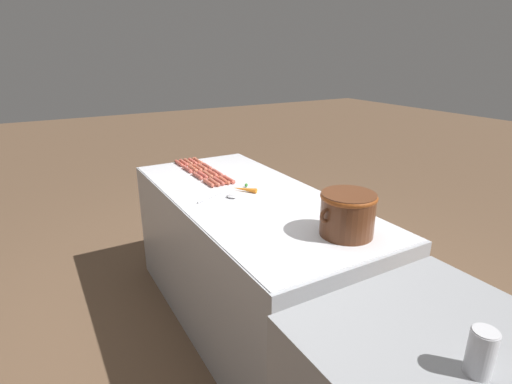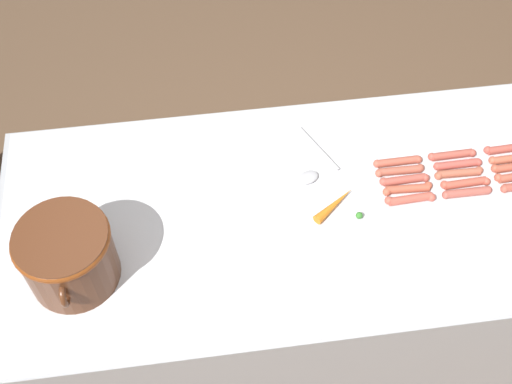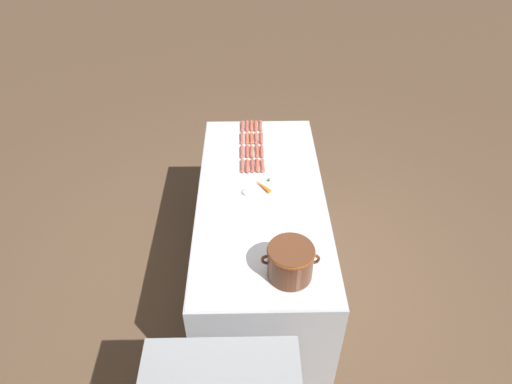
% 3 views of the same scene
% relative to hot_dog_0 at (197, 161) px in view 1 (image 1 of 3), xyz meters
% --- Properties ---
extents(ground_plane, '(20.00, 20.00, 0.00)m').
position_rel_hot_dog_0_xyz_m(ground_plane, '(0.02, 0.89, -0.92)').
color(ground_plane, brown).
extents(griddle_counter, '(0.90, 1.99, 0.90)m').
position_rel_hot_dog_0_xyz_m(griddle_counter, '(0.02, 0.89, -0.47)').
color(griddle_counter, '#ADAFB5').
rests_on(griddle_counter, ground_plane).
extents(hot_dog_0, '(0.03, 0.17, 0.03)m').
position_rel_hot_dog_0_xyz_m(hot_dog_0, '(0.00, 0.00, 0.00)').
color(hot_dog_0, '#B25840').
rests_on(hot_dog_0, griddle_counter).
extents(hot_dog_1, '(0.03, 0.17, 0.03)m').
position_rel_hot_dog_0_xyz_m(hot_dog_1, '(-0.00, 0.19, 0.00)').
color(hot_dog_1, '#AF5141').
rests_on(hot_dog_1, griddle_counter).
extents(hot_dog_2, '(0.03, 0.17, 0.03)m').
position_rel_hot_dog_0_xyz_m(hot_dog_2, '(-0.00, 0.39, 0.00)').
color(hot_dog_2, '#B05347').
rests_on(hot_dog_2, griddle_counter).
extents(hot_dog_3, '(0.03, 0.17, 0.03)m').
position_rel_hot_dog_0_xyz_m(hot_dog_3, '(-0.00, 0.57, 0.00)').
color(hot_dog_3, '#BC5444').
rests_on(hot_dog_3, griddle_counter).
extents(hot_dog_4, '(0.03, 0.17, 0.03)m').
position_rel_hot_dog_0_xyz_m(hot_dog_4, '(0.04, 0.00, 0.00)').
color(hot_dog_4, '#BE5344').
rests_on(hot_dog_4, griddle_counter).
extents(hot_dog_5, '(0.03, 0.17, 0.03)m').
position_rel_hot_dog_0_xyz_m(hot_dog_5, '(0.04, 0.20, 0.00)').
color(hot_dog_5, '#B75742').
rests_on(hot_dog_5, griddle_counter).
extents(hot_dog_6, '(0.03, 0.17, 0.03)m').
position_rel_hot_dog_0_xyz_m(hot_dog_6, '(0.04, 0.38, 0.00)').
color(hot_dog_6, '#BB5340').
rests_on(hot_dog_6, griddle_counter).
extents(hot_dog_7, '(0.03, 0.17, 0.03)m').
position_rel_hot_dog_0_xyz_m(hot_dog_7, '(0.04, 0.57, 0.00)').
color(hot_dog_7, '#BB563E').
rests_on(hot_dog_7, griddle_counter).
extents(hot_dog_8, '(0.03, 0.17, 0.03)m').
position_rel_hot_dog_0_xyz_m(hot_dog_8, '(0.08, -0.00, 0.00)').
color(hot_dog_8, '#B45C44').
rests_on(hot_dog_8, griddle_counter).
extents(hot_dog_9, '(0.03, 0.17, 0.03)m').
position_rel_hot_dog_0_xyz_m(hot_dog_9, '(0.08, 0.20, 0.00)').
color(hot_dog_9, '#B6543E').
rests_on(hot_dog_9, griddle_counter).
extents(hot_dog_10, '(0.03, 0.17, 0.03)m').
position_rel_hot_dog_0_xyz_m(hot_dog_10, '(0.08, 0.39, 0.00)').
color(hot_dog_10, '#B15C44').
rests_on(hot_dog_10, griddle_counter).
extents(hot_dog_11, '(0.03, 0.17, 0.03)m').
position_rel_hot_dog_0_xyz_m(hot_dog_11, '(0.08, 0.57, 0.00)').
color(hot_dog_11, '#B05043').
rests_on(hot_dog_11, griddle_counter).
extents(hot_dog_12, '(0.03, 0.17, 0.03)m').
position_rel_hot_dog_0_xyz_m(hot_dog_12, '(0.12, -0.00, 0.00)').
color(hot_dog_12, '#BB5343').
rests_on(hot_dog_12, griddle_counter).
extents(hot_dog_13, '(0.03, 0.17, 0.03)m').
position_rel_hot_dog_0_xyz_m(hot_dog_13, '(0.11, 0.19, 0.00)').
color(hot_dog_13, '#B95D43').
rests_on(hot_dog_13, griddle_counter).
extents(hot_dog_14, '(0.03, 0.17, 0.03)m').
position_rel_hot_dog_0_xyz_m(hot_dog_14, '(0.11, 0.38, 0.00)').
color(hot_dog_14, '#B84F44').
rests_on(hot_dog_14, griddle_counter).
extents(hot_dog_15, '(0.03, 0.17, 0.03)m').
position_rel_hot_dog_0_xyz_m(hot_dog_15, '(0.11, 0.58, 0.00)').
color(hot_dog_15, '#B05643').
rests_on(hot_dog_15, griddle_counter).
extents(hot_dog_16, '(0.03, 0.17, 0.03)m').
position_rel_hot_dog_0_xyz_m(hot_dog_16, '(0.16, 0.00, 0.00)').
color(hot_dog_16, '#BD4F40').
rests_on(hot_dog_16, griddle_counter).
extents(hot_dog_17, '(0.03, 0.17, 0.03)m').
position_rel_hot_dog_0_xyz_m(hot_dog_17, '(0.16, 0.19, 0.00)').
color(hot_dog_17, '#B44F42').
rests_on(hot_dog_17, griddle_counter).
extents(hot_dog_18, '(0.03, 0.17, 0.03)m').
position_rel_hot_dog_0_xyz_m(hot_dog_18, '(0.16, 0.39, 0.00)').
color(hot_dog_18, '#B05042').
rests_on(hot_dog_18, griddle_counter).
extents(hot_dog_19, '(0.03, 0.17, 0.03)m').
position_rel_hot_dog_0_xyz_m(hot_dog_19, '(0.15, 0.57, 0.00)').
color(hot_dog_19, '#B65542').
rests_on(hot_dog_19, griddle_counter).
extents(bean_pot, '(0.34, 0.27, 0.21)m').
position_rel_hot_dog_0_xyz_m(bean_pot, '(-0.13, 1.62, 0.11)').
color(bean_pot, '#562D19').
rests_on(bean_pot, griddle_counter).
extents(serving_spoon, '(0.26, 0.15, 0.02)m').
position_rel_hot_dog_0_xyz_m(serving_spoon, '(0.17, 0.86, -0.01)').
color(serving_spoon, '#B7B7BC').
rests_on(serving_spoon, griddle_counter).
extents(carrot, '(0.13, 0.16, 0.03)m').
position_rel_hot_dog_0_xyz_m(carrot, '(0.01, 0.81, 0.00)').
color(carrot, orange).
rests_on(carrot, griddle_counter).
extents(soda_can, '(0.07, 0.07, 0.13)m').
position_rel_hot_dog_0_xyz_m(soda_can, '(0.28, 2.54, 0.15)').
color(soda_can, '#BCBCC1').
rests_on(soda_can, back_cabinet).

